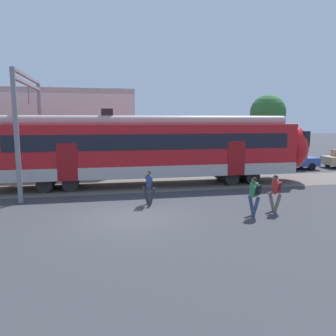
# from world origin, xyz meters

# --- Properties ---
(ground_plane) EXTENTS (160.00, 160.00, 0.00)m
(ground_plane) POSITION_xyz_m (0.00, 0.00, 0.00)
(ground_plane) COLOR #38383D
(pedestrian_navy) EXTENTS (0.62, 0.59, 1.67)m
(pedestrian_navy) POSITION_xyz_m (1.07, 1.96, 0.96)
(pedestrian_navy) COLOR #28282D
(pedestrian_navy) RESTS_ON ground
(pedestrian_green) EXTENTS (0.51, 0.70, 1.67)m
(pedestrian_green) POSITION_xyz_m (5.18, -0.78, 0.99)
(pedestrian_green) COLOR navy
(pedestrian_green) RESTS_ON ground
(pedestrian_red) EXTENTS (0.53, 0.67, 1.67)m
(pedestrian_red) POSITION_xyz_m (6.38, -0.37, 0.99)
(pedestrian_red) COLOR #6B6051
(pedestrian_red) RESTS_ON ground
(parked_car_blue) EXTENTS (4.05, 1.86, 1.54)m
(parked_car_blue) POSITION_xyz_m (14.38, 11.11, 0.78)
(parked_car_blue) COLOR #284799
(parked_car_blue) RESTS_ON ground
(catenary_gantry) EXTENTS (0.24, 6.64, 6.53)m
(catenary_gantry) POSITION_xyz_m (-5.10, 6.79, 4.31)
(catenary_gantry) COLOR gray
(catenary_gantry) RESTS_ON ground
(street_tree_right) EXTENTS (3.22, 3.22, 6.40)m
(street_tree_right) POSITION_xyz_m (13.94, 14.84, 4.75)
(street_tree_right) COLOR brown
(street_tree_right) RESTS_ON ground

